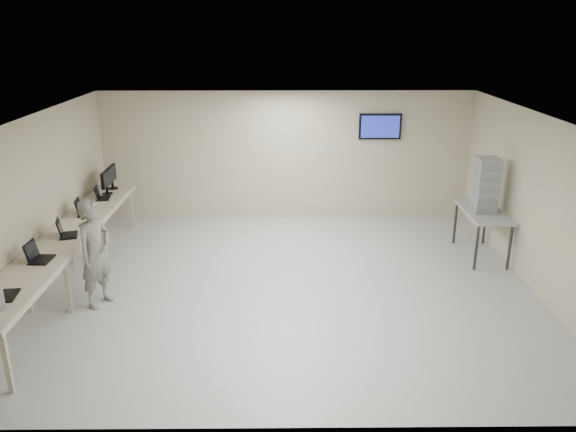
{
  "coord_description": "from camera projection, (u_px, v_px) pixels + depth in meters",
  "views": [
    {
      "loc": [
        -0.08,
        -8.48,
        4.15
      ],
      "look_at": [
        0.0,
        0.2,
        1.15
      ],
      "focal_mm": 35.0,
      "sensor_mm": 36.0,
      "label": 1
    }
  ],
  "objects": [
    {
      "name": "room",
      "position": [
        290.0,
        204.0,
        8.97
      ],
      "size": [
        8.01,
        7.01,
        2.81
      ],
      "color": "beige",
      "rests_on": "ground"
    },
    {
      "name": "workbench",
      "position": [
        67.0,
        240.0,
        9.07
      ],
      "size": [
        0.76,
        6.0,
        0.9
      ],
      "color": "beige",
      "rests_on": "ground"
    },
    {
      "name": "laptop_0",
      "position": [
        0.0,
        291.0,
        7.0
      ],
      "size": [
        0.34,
        0.4,
        0.29
      ],
      "rotation": [
        0.0,
        0.0,
        0.13
      ],
      "color": "black",
      "rests_on": "workbench"
    },
    {
      "name": "laptop_1",
      "position": [
        37.0,
        256.0,
        8.07
      ],
      "size": [
        0.31,
        0.38,
        0.29
      ],
      "rotation": [
        0.0,
        0.0,
        -0.02
      ],
      "color": "black",
      "rests_on": "workbench"
    },
    {
      "name": "laptop_2",
      "position": [
        65.0,
        232.0,
        9.0
      ],
      "size": [
        0.39,
        0.42,
        0.28
      ],
      "rotation": [
        0.0,
        0.0,
        0.29
      ],
      "color": "black",
      "rests_on": "workbench"
    },
    {
      "name": "laptop_3",
      "position": [
        83.0,
        210.0,
        10.02
      ],
      "size": [
        0.36,
        0.41,
        0.29
      ],
      "rotation": [
        0.0,
        0.0,
        0.15
      ],
      "color": "black",
      "rests_on": "workbench"
    },
    {
      "name": "laptop_4",
      "position": [
        101.0,
        196.0,
        10.9
      ],
      "size": [
        0.3,
        0.35,
        0.25
      ],
      "rotation": [
        0.0,
        0.0,
        0.15
      ],
      "color": "black",
      "rests_on": "workbench"
    },
    {
      "name": "monitor_near",
      "position": [
        106.0,
        180.0,
        11.13
      ],
      "size": [
        0.21,
        0.48,
        0.48
      ],
      "color": "black",
      "rests_on": "workbench"
    },
    {
      "name": "monitor_far",
      "position": [
        112.0,
        175.0,
        11.5
      ],
      "size": [
        0.22,
        0.49,
        0.48
      ],
      "color": "black",
      "rests_on": "workbench"
    },
    {
      "name": "soldier",
      "position": [
        95.0,
        254.0,
        8.47
      ],
      "size": [
        0.62,
        0.73,
        1.69
      ],
      "primitive_type": "imported",
      "rotation": [
        0.0,
        0.0,
        1.15
      ],
      "color": "#63655C",
      "rests_on": "ground"
    },
    {
      "name": "side_table",
      "position": [
        483.0,
        215.0,
        10.29
      ],
      "size": [
        0.69,
        1.47,
        0.88
      ],
      "color": "gray",
      "rests_on": "ground"
    },
    {
      "name": "storage_bins",
      "position": [
        486.0,
        185.0,
        10.11
      ],
      "size": [
        0.38,
        0.42,
        1.0
      ],
      "color": "#8D949F",
      "rests_on": "side_table"
    }
  ]
}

